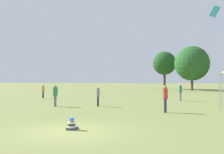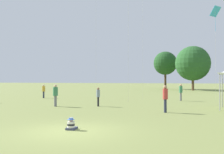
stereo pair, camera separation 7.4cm
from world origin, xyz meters
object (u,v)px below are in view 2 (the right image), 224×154
object	(u,v)px
distant_tree_2	(193,63)
person_standing_4	(165,96)
person_standing_3	(44,90)
distant_tree_1	(165,63)
person_standing_2	(181,91)
kite_1	(215,13)
person_standing_5	(98,95)
seated_toddler	(71,125)
person_standing_1	(55,93)

from	to	relation	value
distant_tree_2	person_standing_4	bearing A→B (deg)	-93.81
person_standing_3	distant_tree_1	xyz separation A→B (m)	(11.59, 34.37, 5.07)
distant_tree_1	person_standing_2	bearing A→B (deg)	-82.90
person_standing_4	kite_1	world-z (taller)	kite_1
person_standing_5	kite_1	bearing A→B (deg)	41.16
seated_toddler	kite_1	xyz separation A→B (m)	(7.80, 19.10, 9.02)
seated_toddler	distant_tree_1	size ratio (longest dim) A/B	0.06
seated_toddler	person_standing_4	bearing A→B (deg)	61.66
person_standing_3	kite_1	size ratio (longest dim) A/B	0.16
seated_toddler	distant_tree_2	size ratio (longest dim) A/B	0.06
distant_tree_1	distant_tree_2	world-z (taller)	distant_tree_2
kite_1	distant_tree_1	xyz separation A→B (m)	(-7.79, 32.49, -3.21)
person_standing_1	distant_tree_1	size ratio (longest dim) A/B	0.21
seated_toddler	person_standing_1	world-z (taller)	person_standing_1
person_standing_2	kite_1	world-z (taller)	kite_1
person_standing_5	distant_tree_2	distance (m)	36.76
distant_tree_1	distant_tree_2	bearing A→B (deg)	-46.02
distant_tree_1	person_standing_3	bearing A→B (deg)	-108.64
person_standing_4	distant_tree_2	distance (m)	38.46
person_standing_2	person_standing_4	world-z (taller)	person_standing_4
person_standing_2	kite_1	size ratio (longest dim) A/B	0.18
kite_1	person_standing_5	bearing A→B (deg)	36.72
person_standing_2	person_standing_4	bearing A→B (deg)	81.41
person_standing_5	distant_tree_1	distance (m)	42.15
person_standing_3	person_standing_4	distance (m)	18.09
person_standing_4	person_standing_5	xyz separation A→B (m)	(-5.63, 2.58, -0.16)
seated_toddler	person_standing_5	xyz separation A→B (m)	(-2.14, 9.81, 0.73)
person_standing_2	person_standing_5	xyz separation A→B (m)	(-6.40, -7.61, -0.11)
person_standing_1	distant_tree_2	bearing A→B (deg)	-115.67
person_standing_3	person_standing_5	bearing A→B (deg)	-150.59
seated_toddler	person_standing_2	world-z (taller)	person_standing_2
person_standing_2	person_standing_3	world-z (taller)	person_standing_2
person_standing_3	person_standing_4	size ratio (longest dim) A/B	0.89
person_standing_2	distant_tree_2	distance (m)	28.35
person_standing_2	person_standing_5	distance (m)	9.94
person_standing_2	distant_tree_2	world-z (taller)	distant_tree_2
seated_toddler	person_standing_2	distance (m)	17.95
person_standing_3	distant_tree_2	distance (m)	33.50
seated_toddler	kite_1	distance (m)	22.52
seated_toddler	kite_1	size ratio (longest dim) A/B	0.05
person_standing_1	distant_tree_1	bearing A→B (deg)	-105.52
person_standing_1	person_standing_5	xyz separation A→B (m)	(3.34, 1.05, -0.13)
person_standing_2	person_standing_1	bearing A→B (deg)	37.37
distant_tree_2	seated_toddler	bearing A→B (deg)	-97.57
person_standing_4	person_standing_5	distance (m)	6.19
distant_tree_2	person_standing_1	bearing A→B (deg)	-107.45
seated_toddler	kite_1	bearing A→B (deg)	65.23
seated_toddler	person_standing_1	distance (m)	10.36
person_standing_1	distant_tree_2	xyz separation A→B (m)	(11.50, 36.60, 4.45)
person_standing_3	distant_tree_2	size ratio (longest dim) A/B	0.18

